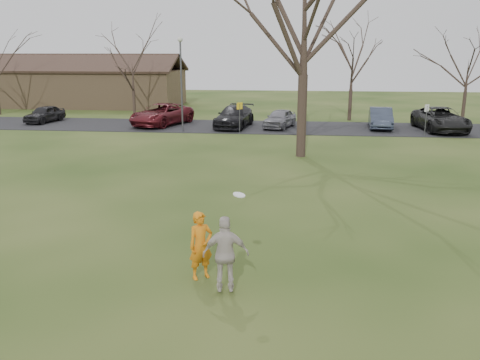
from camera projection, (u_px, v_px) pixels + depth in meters
The scene contains 16 objects.
ground at pixel (222, 283), 11.74m from camera, with size 120.00×120.00×0.00m, color #1E380F.
parking_strip at pixel (272, 127), 35.78m from camera, with size 62.00×6.50×0.04m, color black.
player_defender at pixel (201, 245), 11.82m from camera, with size 0.61×0.40×1.67m, color orange.
car_0 at pixel (45, 114), 37.99m from camera, with size 1.50×3.74×1.27m, color black.
car_2 at pixel (162, 114), 36.52m from camera, with size 2.61×5.66×1.57m, color maroon.
car_3 at pixel (234, 117), 35.55m from camera, with size 2.11×5.18×1.50m, color black.
car_4 at pixel (280, 118), 35.25m from camera, with size 1.56×3.88×1.32m, color slate.
car_5 at pixel (381, 118), 35.06m from camera, with size 1.52×4.36×1.44m, color #333C4D.
car_6 at pixel (441, 119), 33.92m from camera, with size 2.64×5.72×1.59m, color black.
catching_play at pixel (226, 254), 10.96m from camera, with size 1.08×0.57×2.27m.
building at pixel (80, 86), 49.91m from camera, with size 20.60×8.50×5.14m.
lamp_post at pixel (181, 73), 33.01m from camera, with size 0.34×0.34×6.27m.
sign_yellow at pixel (240, 112), 32.75m from camera, with size 0.35×0.35×2.08m.
sign_white at pixel (426, 114), 31.48m from camera, with size 0.35×0.35×2.08m.
big_tree at pixel (305, 16), 24.19m from camera, with size 9.00×9.00×14.00m, color #352821, non-canonical shape.
small_tree_row at pixel (330, 70), 39.21m from camera, with size 55.00×5.90×8.50m.
Camera 1 is at (1.60, -10.63, 5.34)m, focal length 36.96 mm.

